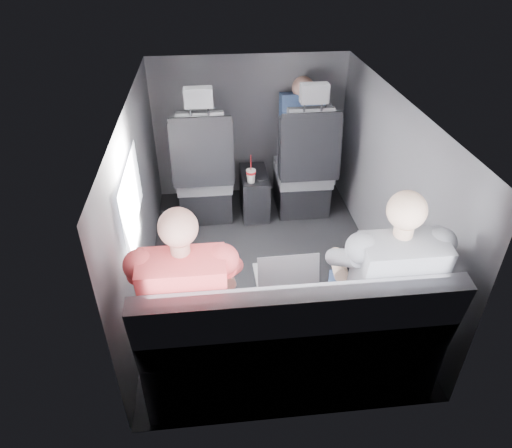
{
  "coord_description": "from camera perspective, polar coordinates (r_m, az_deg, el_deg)",
  "views": [
    {
      "loc": [
        -0.38,
        -2.79,
        2.31
      ],
      "look_at": [
        -0.08,
        -0.05,
        0.47
      ],
      "focal_mm": 32.0,
      "sensor_mm": 36.0,
      "label": 1
    }
  ],
  "objects": [
    {
      "name": "seatbelt",
      "position": [
        3.86,
        6.86,
        10.44
      ],
      "size": [
        0.35,
        0.11,
        0.59
      ],
      "primitive_type": "cube",
      "rotation": [
        -0.14,
        0.49,
        0.0
      ],
      "color": "black",
      "rests_on": "front_seat_right"
    },
    {
      "name": "side_window",
      "position": [
        2.9,
        -15.29,
        3.35
      ],
      "size": [
        0.02,
        0.75,
        0.42
      ],
      "primitive_type": "cube",
      "color": "white",
      "rests_on": "panel_left"
    },
    {
      "name": "center_console",
      "position": [
        4.25,
        -0.22,
        3.92
      ],
      "size": [
        0.24,
        0.48,
        0.41
      ],
      "color": "black",
      "rests_on": "floor"
    },
    {
      "name": "laptop_silver",
      "position": [
        2.61,
        3.7,
        -6.35
      ],
      "size": [
        0.34,
        0.3,
        0.24
      ],
      "color": "#AAAAAF",
      "rests_on": "rear_bench"
    },
    {
      "name": "front_seat_right",
      "position": [
        4.18,
        6.01,
        6.33
      ],
      "size": [
        0.52,
        0.58,
        1.26
      ],
      "color": "black",
      "rests_on": "floor"
    },
    {
      "name": "soda_cup",
      "position": [
        3.98,
        -0.63,
        6.1
      ],
      "size": [
        0.09,
        0.09,
        0.26
      ],
      "color": "white",
      "rests_on": "center_console"
    },
    {
      "name": "ceiling",
      "position": [
        2.97,
        1.56,
        14.85
      ],
      "size": [
        2.6,
        2.6,
        0.0
      ],
      "primitive_type": "plane",
      "rotation": [
        3.14,
        0.0,
        0.0
      ],
      "color": "#B2B2AD",
      "rests_on": "panel_back"
    },
    {
      "name": "rear_bench",
      "position": [
        2.67,
        4.29,
        -14.99
      ],
      "size": [
        1.6,
        0.57,
        0.92
      ],
      "color": "#5C5C61",
      "rests_on": "floor"
    },
    {
      "name": "passenger_rear_left",
      "position": [
        2.47,
        -8.5,
        -9.15
      ],
      "size": [
        0.52,
        0.64,
        1.26
      ],
      "color": "#36363B",
      "rests_on": "rear_bench"
    },
    {
      "name": "passenger_front_right",
      "position": [
        4.27,
        5.63,
        12.05
      ],
      "size": [
        0.39,
        0.39,
        0.77
      ],
      "color": "navy",
      "rests_on": "front_seat_right"
    },
    {
      "name": "laptop_white",
      "position": [
        2.65,
        -8.31,
        -6.06
      ],
      "size": [
        0.38,
        0.4,
        0.24
      ],
      "color": "silver",
      "rests_on": "passenger_rear_left"
    },
    {
      "name": "floor",
      "position": [
        3.64,
        1.24,
        -5.7
      ],
      "size": [
        2.6,
        2.6,
        0.0
      ],
      "primitive_type": "plane",
      "color": "black",
      "rests_on": "ground"
    },
    {
      "name": "panel_left",
      "position": [
        3.27,
        -14.46,
        2.57
      ],
      "size": [
        0.02,
        2.6,
        1.35
      ],
      "primitive_type": "cube",
      "color": "#56565B",
      "rests_on": "floor"
    },
    {
      "name": "panel_back",
      "position": [
        2.24,
        5.74,
        -13.31
      ],
      "size": [
        1.8,
        0.02,
        1.35
      ],
      "primitive_type": "cube",
      "color": "#56565B",
      "rests_on": "floor"
    },
    {
      "name": "laptop_black",
      "position": [
        2.76,
        14.73,
        -4.92
      ],
      "size": [
        0.44,
        0.46,
        0.26
      ],
      "color": "black",
      "rests_on": "passenger_rear_right"
    },
    {
      "name": "panel_front",
      "position": [
        4.42,
        -0.81,
        11.97
      ],
      "size": [
        1.8,
        0.02,
        1.35
      ],
      "primitive_type": "cube",
      "color": "#56565B",
      "rests_on": "floor"
    },
    {
      "name": "front_seat_left",
      "position": [
        4.1,
        -6.46,
        5.71
      ],
      "size": [
        0.52,
        0.58,
        1.26
      ],
      "color": "black",
      "rests_on": "floor"
    },
    {
      "name": "passenger_rear_right",
      "position": [
        2.62,
        15.47,
        -7.1
      ],
      "size": [
        0.54,
        0.65,
        1.28
      ],
      "color": "navy",
      "rests_on": "rear_bench"
    },
    {
      "name": "panel_right",
      "position": [
        3.48,
        16.3,
        4.19
      ],
      "size": [
        0.02,
        2.6,
        1.35
      ],
      "primitive_type": "cube",
      "color": "#56565B",
      "rests_on": "floor"
    }
  ]
}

